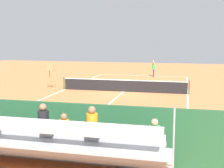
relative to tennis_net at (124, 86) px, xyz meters
The scene contains 12 objects.
ground_plane 0.50m from the tennis_net, ahead, with size 60.00×60.00×0.00m, color #D17542.
court_line_markings 0.50m from the tennis_net, 90.00° to the right, with size 10.10×22.20×0.01m.
tennis_net is the anchor object (origin of this frame).
backdrop_wall 14.01m from the tennis_net, 90.00° to the left, with size 18.00×0.16×2.00m, color #235633.
bleacher_stand 15.39m from the tennis_net, 90.08° to the left, with size 9.06×2.40×2.48m.
umpire_chair 6.25m from the tennis_net, ahead, with size 0.67×0.67×2.14m.
courtside_bench 13.47m from the tennis_net, 99.95° to the left, with size 1.80×0.40×0.93m.
equipment_bag 13.42m from the tennis_net, 93.06° to the left, with size 0.90×0.36×0.36m, color black.
tennis_player 10.52m from the tennis_net, 97.36° to the right, with size 0.36×0.53×1.93m.
tennis_racket 10.49m from the tennis_net, 93.93° to the right, with size 0.46×0.55×0.03m.
tennis_ball_near 6.44m from the tennis_net, 91.84° to the right, with size 0.07×0.07×0.07m, color #CCDB33.
tennis_ball_far 9.19m from the tennis_net, 106.23° to the right, with size 0.07×0.07×0.07m, color #CCDB33.
Camera 1 is at (-4.74, 23.85, 4.22)m, focal length 49.24 mm.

